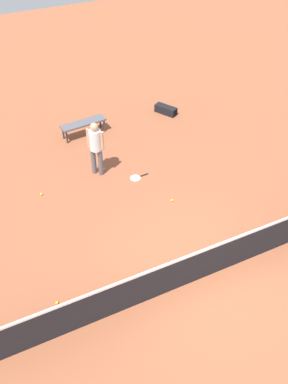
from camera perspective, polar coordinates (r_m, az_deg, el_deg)
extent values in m
plane|color=#9E5638|center=(10.03, 7.90, -11.07)|extent=(40.00, 40.00, 0.00)
cube|color=black|center=(9.68, 8.14, -9.40)|extent=(10.00, 0.02, 0.91)
cube|color=white|center=(9.32, 8.42, -7.47)|extent=(10.00, 0.04, 0.06)
cylinder|color=#595960|center=(12.45, -5.78, 3.94)|extent=(0.20, 0.20, 0.85)
cylinder|color=#595960|center=(12.53, -6.69, 4.15)|extent=(0.20, 0.20, 0.85)
cylinder|color=white|center=(12.07, -6.48, 6.85)|extent=(0.48, 0.48, 0.62)
cylinder|color=tan|center=(11.97, -5.56, 6.74)|extent=(0.13, 0.13, 0.58)
cylinder|color=tan|center=(12.15, -7.41, 7.12)|extent=(0.13, 0.13, 0.58)
sphere|color=tan|center=(11.84, -6.63, 8.56)|extent=(0.33, 0.33, 0.23)
torus|color=white|center=(12.47, -1.15, 1.86)|extent=(0.33, 0.33, 0.02)
cylinder|color=silver|center=(12.47, -1.15, 1.86)|extent=(0.28, 0.28, 0.00)
cylinder|color=black|center=(12.58, -0.01, 2.27)|extent=(0.28, 0.05, 0.03)
sphere|color=#C6E033|center=(11.72, 3.71, -1.11)|extent=(0.07, 0.07, 0.07)
sphere|color=#C6E033|center=(9.66, -11.45, -14.17)|extent=(0.07, 0.07, 0.07)
sphere|color=#C6E033|center=(12.23, -13.44, -0.26)|extent=(0.07, 0.07, 0.07)
cube|color=#595960|center=(14.25, -8.04, 9.04)|extent=(1.53, 0.53, 0.06)
cylinder|color=#333338|center=(14.72, -5.82, 9.24)|extent=(0.07, 0.07, 0.42)
cylinder|color=#333338|center=(14.30, -10.66, 7.69)|extent=(0.07, 0.07, 0.42)
cylinder|color=#333338|center=(14.49, -5.28, 8.72)|extent=(0.07, 0.07, 0.42)
cylinder|color=#333338|center=(14.06, -10.18, 7.14)|extent=(0.07, 0.07, 0.42)
cube|color=black|center=(15.49, 2.91, 10.82)|extent=(0.63, 0.84, 0.28)
cylinder|color=black|center=(15.33, 4.02, 10.43)|extent=(0.28, 0.21, 0.27)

